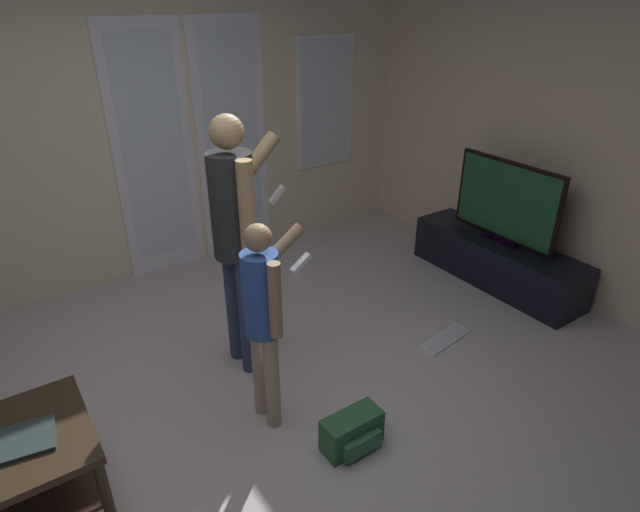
# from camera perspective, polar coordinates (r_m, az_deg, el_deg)

# --- Properties ---
(ground_plane) EXTENTS (5.84, 4.62, 0.02)m
(ground_plane) POSITION_cam_1_polar(r_m,az_deg,el_deg) (3.20, -7.81, -18.71)
(ground_plane) COLOR beige
(wall_back_with_doors) EXTENTS (5.84, 0.09, 2.92)m
(wall_back_with_doors) POSITION_cam_1_polar(r_m,az_deg,el_deg) (4.53, -21.59, 14.34)
(wall_back_with_doors) COLOR beige
(wall_back_with_doors) RESTS_ON ground_plane
(wall_right_plain) EXTENTS (0.06, 4.62, 2.89)m
(wall_right_plain) POSITION_cam_1_polar(r_m,az_deg,el_deg) (4.39, 27.59, 13.30)
(wall_right_plain) COLOR beige
(wall_right_plain) RESTS_ON ground_plane
(tv_stand) EXTENTS (0.44, 1.53, 0.38)m
(tv_stand) POSITION_cam_1_polar(r_m,az_deg,el_deg) (4.73, 18.71, -0.55)
(tv_stand) COLOR black
(tv_stand) RESTS_ON ground_plane
(flat_screen_tv) EXTENTS (0.08, 0.96, 0.69)m
(flat_screen_tv) POSITION_cam_1_polar(r_m,az_deg,el_deg) (4.52, 19.66, 5.55)
(flat_screen_tv) COLOR black
(flat_screen_tv) RESTS_ON tv_stand
(person_adult) EXTENTS (0.60, 0.46, 1.67)m
(person_adult) POSITION_cam_1_polar(r_m,az_deg,el_deg) (3.18, -9.14, 3.18)
(person_adult) COLOR #353F5F
(person_adult) RESTS_ON ground_plane
(person_child) EXTENTS (0.52, 0.36, 1.25)m
(person_child) POSITION_cam_1_polar(r_m,az_deg,el_deg) (2.81, -6.14, -5.81)
(person_child) COLOR tan
(person_child) RESTS_ON ground_plane
(backpack) EXTENTS (0.34, 0.19, 0.21)m
(backpack) POSITION_cam_1_polar(r_m,az_deg,el_deg) (3.03, 3.59, -18.62)
(backpack) COLOR #2D6137
(backpack) RESTS_ON ground_plane
(loose_keyboard) EXTENTS (0.45, 0.19, 0.02)m
(loose_keyboard) POSITION_cam_1_polar(r_m,az_deg,el_deg) (3.94, 13.55, -8.79)
(loose_keyboard) COLOR white
(loose_keyboard) RESTS_ON ground_plane
(laptop_closed) EXTENTS (0.35, 0.27, 0.02)m
(laptop_closed) POSITION_cam_1_polar(r_m,az_deg,el_deg) (2.77, -30.31, -17.16)
(laptop_closed) COLOR #2B3738
(laptop_closed) RESTS_ON coffee_table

